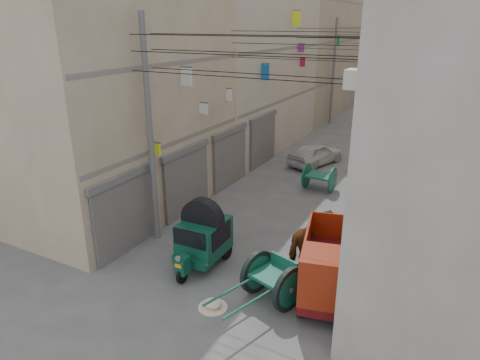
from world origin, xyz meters
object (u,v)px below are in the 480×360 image
Objects in this scene: feed_sack at (213,303)px; horse at (311,240)px; tonga_cart at (273,279)px; mini_truck at (331,273)px; distant_car_grey at (395,124)px; distant_car_white at (316,154)px; auto_rickshaw at (203,235)px; distant_car_green at (392,98)px; second_cart at (319,177)px.

horse reaches higher than feed_sack.
tonga_cart is 2.53m from horse.
mini_truck is 22.43m from distant_car_grey.
feed_sack is 0.26× the size of horse.
mini_truck is 1.06× the size of distant_car_white.
distant_car_grey is (-0.36, 23.01, -0.11)m from tonga_cart.
auto_rickshaw reaches higher than horse.
auto_rickshaw is 0.81× the size of tonga_cart.
mini_truck reaches higher than distant_car_grey.
distant_car_green is (-2.62, 35.32, -0.14)m from tonga_cart.
second_cart is at bearing 96.56° from mini_truck.
mini_truck is (4.37, -0.13, -0.07)m from auto_rickshaw.
tonga_cart is at bearing -85.77° from distant_car_grey.
feed_sack is 4.05m from horse.
feed_sack is 24.16m from distant_car_grey.
distant_car_white reaches higher than distant_car_green.
feed_sack is (-2.85, -1.79, -0.85)m from mini_truck.
second_cart is 13.92m from distant_car_grey.
mini_truck reaches higher than tonga_cart.
distant_car_green is (0.41, 22.45, -0.08)m from distant_car_white.
tonga_cart is at bearing 39.92° from feed_sack.
auto_rickshaw is at bearing 100.53° from distant_car_green.
distant_car_green is at bearing -75.33° from horse.
distant_car_green is (-2.26, 12.31, -0.03)m from distant_car_grey.
feed_sack is 14.11m from distant_car_white.
tonga_cart is 0.81× the size of mini_truck.
auto_rickshaw is 2.61m from feed_sack.
auto_rickshaw is 3.00m from tonga_cart.
mini_truck reaches higher than distant_car_green.
distant_car_green is at bearing -72.40° from distant_car_white.
second_cart reaches higher than distant_car_green.
distant_car_grey is at bearing 87.65° from feed_sack.
tonga_cart is 13.22m from distant_car_white.
distant_car_grey is 0.92× the size of distant_car_green.
distant_car_white is 0.97× the size of distant_car_green.
horse is at bearing 65.80° from feed_sack.
second_cart is (1.28, 8.35, -0.40)m from auto_rickshaw.
horse is at bearing 101.33° from tonga_cart.
second_cart is at bearing 103.20° from distant_car_green.
distant_car_white is (-0.16, 12.08, -0.42)m from auto_rickshaw.
auto_rickshaw is at bearing -93.11° from distant_car_grey.
auto_rickshaw is 3.60m from horse.
feed_sack is at bearing 75.41° from horse.
feed_sack is at bearing -53.16° from auto_rickshaw.
distant_car_white is at bearing 99.90° from distant_car_green.
tonga_cart reaches higher than distant_car_green.
horse reaches higher than tonga_cart.
auto_rickshaw is at bearing 38.25° from horse.
second_cart is 10.28m from feed_sack.
auto_rickshaw reaches higher than second_cart.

